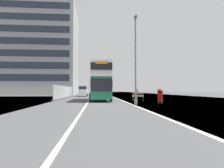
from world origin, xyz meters
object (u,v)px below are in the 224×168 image
(car_receding_far, at_px, (100,91))
(pedestrian_at_kerb, at_px, (136,95))
(red_pillar_postbox, at_px, (160,95))
(roadworks_barrier, at_px, (138,96))
(car_oncoming_near, at_px, (83,92))
(double_decker_bus, at_px, (100,82))
(lamppost_foreground, at_px, (136,62))
(car_receding_mid, at_px, (99,92))

(car_receding_far, height_order, pedestrian_at_kerb, car_receding_far)
(red_pillar_postbox, height_order, roadworks_barrier, red_pillar_postbox)
(car_oncoming_near, bearing_deg, double_decker_bus, -78.91)
(lamppost_foreground, height_order, roadworks_barrier, lamppost_foreground)
(double_decker_bus, distance_m, car_receding_mid, 25.17)
(roadworks_barrier, xyz_separation_m, car_oncoming_near, (-8.49, 19.30, 0.41))
(roadworks_barrier, distance_m, car_receding_mid, 27.13)
(double_decker_bus, height_order, car_receding_mid, double_decker_bus)
(double_decker_bus, distance_m, red_pillar_postbox, 9.36)
(roadworks_barrier, height_order, car_oncoming_near, car_oncoming_near)
(roadworks_barrier, xyz_separation_m, car_receding_far, (-4.41, 33.86, 0.37))
(double_decker_bus, height_order, car_receding_far, double_decker_bus)
(red_pillar_postbox, relative_size, roadworks_barrier, 1.04)
(lamppost_foreground, distance_m, roadworks_barrier, 7.61)
(car_oncoming_near, distance_m, car_receding_mid, 8.35)
(pedestrian_at_kerb, bearing_deg, car_receding_mid, 97.54)
(lamppost_foreground, xyz_separation_m, car_oncoming_near, (-6.85, 25.85, -3.09))
(red_pillar_postbox, relative_size, car_receding_far, 0.41)
(car_oncoming_near, bearing_deg, red_pillar_postbox, -68.07)
(car_receding_far, bearing_deg, roadworks_barrier, -82.58)
(lamppost_foreground, relative_size, car_receding_mid, 1.97)
(car_oncoming_near, height_order, car_receding_far, car_oncoming_near)
(double_decker_bus, distance_m, roadworks_barrier, 5.61)
(double_decker_bus, xyz_separation_m, car_oncoming_near, (-3.47, 17.69, -1.53))
(car_receding_far, bearing_deg, car_oncoming_near, -105.63)
(red_pillar_postbox, xyz_separation_m, car_receding_far, (-5.73, 38.92, 0.17))
(car_oncoming_near, xyz_separation_m, car_receding_far, (4.07, 14.56, -0.04))
(double_decker_bus, relative_size, red_pillar_postbox, 6.61)
(roadworks_barrier, bearing_deg, red_pillar_postbox, -75.36)
(lamppost_foreground, bearing_deg, red_pillar_postbox, 26.86)
(lamppost_foreground, relative_size, car_receding_far, 2.30)
(red_pillar_postbox, bearing_deg, double_decker_bus, 133.56)
(roadworks_barrier, bearing_deg, double_decker_bus, 162.23)
(double_decker_bus, bearing_deg, pedestrian_at_kerb, -45.33)
(car_receding_mid, bearing_deg, pedestrian_at_kerb, -82.46)
(car_receding_mid, height_order, pedestrian_at_kerb, car_receding_mid)
(roadworks_barrier, distance_m, car_receding_far, 34.15)
(roadworks_barrier, bearing_deg, lamppost_foreground, -103.99)
(car_oncoming_near, height_order, pedestrian_at_kerb, car_oncoming_near)
(roadworks_barrier, relative_size, pedestrian_at_kerb, 0.87)
(roadworks_barrier, height_order, car_receding_far, car_receding_far)
(car_receding_mid, distance_m, car_receding_far, 7.14)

